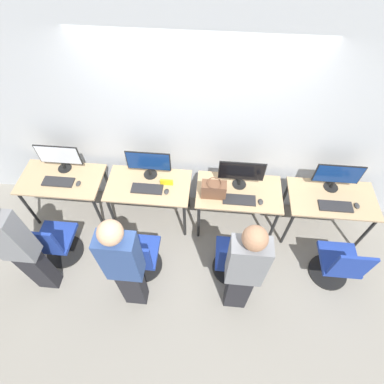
{
  "coord_description": "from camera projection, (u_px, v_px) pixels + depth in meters",
  "views": [
    {
      "loc": [
        0.2,
        -2.04,
        3.72
      ],
      "look_at": [
        0.0,
        0.12,
        0.9
      ],
      "focal_mm": 28.0,
      "sensor_mm": 36.0,
      "label": 1
    }
  ],
  "objects": [
    {
      "name": "office_chair_far_right",
      "position": [
        338.0,
        265.0,
        3.58
      ],
      "size": [
        0.48,
        0.48,
        0.87
      ],
      "color": "black",
      "rests_on": "ground_plane"
    },
    {
      "name": "ground_plane",
      "position": [
        191.0,
        238.0,
        4.2
      ],
      "size": [
        20.0,
        20.0,
        0.0
      ],
      "primitive_type": "plane",
      "color": "gray"
    },
    {
      "name": "monitor_right",
      "position": [
        241.0,
        173.0,
        3.64
      ],
      "size": [
        0.56,
        0.18,
        0.4
      ],
      "color": "black",
      "rests_on": "desk_right"
    },
    {
      "name": "office_chair_left",
      "position": [
        140.0,
        257.0,
        3.64
      ],
      "size": [
        0.48,
        0.48,
        0.87
      ],
      "color": "black",
      "rests_on": "ground_plane"
    },
    {
      "name": "mouse_far_left",
      "position": [
        78.0,
        184.0,
        3.81
      ],
      "size": [
        0.06,
        0.09,
        0.03
      ],
      "color": "#333333",
      "rests_on": "desk_far_left"
    },
    {
      "name": "office_chair_far_left",
      "position": [
        55.0,
        243.0,
        3.76
      ],
      "size": [
        0.48,
        0.48,
        0.87
      ],
      "color": "black",
      "rests_on": "ground_plane"
    },
    {
      "name": "handbag",
      "position": [
        214.0,
        189.0,
        3.62
      ],
      "size": [
        0.3,
        0.18,
        0.25
      ],
      "color": "brown",
      "rests_on": "desk_right"
    },
    {
      "name": "monitor_far_right",
      "position": [
        337.0,
        176.0,
        3.61
      ],
      "size": [
        0.56,
        0.18,
        0.4
      ],
      "color": "black",
      "rests_on": "desk_far_right"
    },
    {
      "name": "monitor_left",
      "position": [
        149.0,
        163.0,
        3.74
      ],
      "size": [
        0.56,
        0.18,
        0.4
      ],
      "color": "black",
      "rests_on": "desk_left"
    },
    {
      "name": "desk_right",
      "position": [
        238.0,
        196.0,
        3.83
      ],
      "size": [
        1.07,
        0.6,
        0.75
      ],
      "color": "tan",
      "rests_on": "ground_plane"
    },
    {
      "name": "wall_back",
      "position": [
        197.0,
        126.0,
        3.53
      ],
      "size": [
        12.0,
        0.05,
        2.8
      ],
      "color": "#B7BCC1",
      "rests_on": "ground_plane"
    },
    {
      "name": "placard_left",
      "position": [
        167.0,
        182.0,
        3.79
      ],
      "size": [
        0.16,
        0.03,
        0.08
      ],
      "color": "yellow",
      "rests_on": "desk_left"
    },
    {
      "name": "desk_left",
      "position": [
        149.0,
        189.0,
        3.89
      ],
      "size": [
        1.07,
        0.6,
        0.75
      ],
      "color": "tan",
      "rests_on": "ground_plane"
    },
    {
      "name": "keyboard_far_right",
      "position": [
        336.0,
        206.0,
        3.6
      ],
      "size": [
        0.4,
        0.16,
        0.02
      ],
      "color": "#262628",
      "rests_on": "desk_far_right"
    },
    {
      "name": "person_far_left",
      "position": [
        17.0,
        247.0,
        3.05
      ],
      "size": [
        0.36,
        0.23,
        1.75
      ],
      "color": "#232328",
      "rests_on": "ground_plane"
    },
    {
      "name": "keyboard_left",
      "position": [
        147.0,
        189.0,
        3.76
      ],
      "size": [
        0.4,
        0.16,
        0.02
      ],
      "color": "#262628",
      "rests_on": "desk_left"
    },
    {
      "name": "person_left",
      "position": [
        124.0,
        266.0,
        2.95
      ],
      "size": [
        0.36,
        0.22,
        1.7
      ],
      "color": "#232328",
      "rests_on": "ground_plane"
    },
    {
      "name": "monitor_far_left",
      "position": [
        59.0,
        156.0,
        3.81
      ],
      "size": [
        0.56,
        0.18,
        0.4
      ],
      "color": "black",
      "rests_on": "desk_far_left"
    },
    {
      "name": "office_chair_right",
      "position": [
        233.0,
        260.0,
        3.62
      ],
      "size": [
        0.48,
        0.48,
        0.87
      ],
      "color": "black",
      "rests_on": "ground_plane"
    },
    {
      "name": "mouse_left",
      "position": [
        167.0,
        191.0,
        3.73
      ],
      "size": [
        0.06,
        0.09,
        0.03
      ],
      "color": "#333333",
      "rests_on": "desk_left"
    },
    {
      "name": "keyboard_right",
      "position": [
        239.0,
        200.0,
        3.66
      ],
      "size": [
        0.4,
        0.16,
        0.02
      ],
      "color": "#262628",
      "rests_on": "desk_right"
    },
    {
      "name": "person_right",
      "position": [
        244.0,
        270.0,
        2.94
      ],
      "size": [
        0.36,
        0.22,
        1.68
      ],
      "color": "#232328",
      "rests_on": "ground_plane"
    },
    {
      "name": "desk_far_left",
      "position": [
        63.0,
        183.0,
        3.96
      ],
      "size": [
        1.07,
        0.6,
        0.75
      ],
      "color": "tan",
      "rests_on": "ground_plane"
    },
    {
      "name": "desk_far_right",
      "position": [
        330.0,
        203.0,
        3.76
      ],
      "size": [
        1.07,
        0.6,
        0.75
      ],
      "color": "tan",
      "rests_on": "ground_plane"
    },
    {
      "name": "keyboard_far_left",
      "position": [
        58.0,
        182.0,
        3.83
      ],
      "size": [
        0.4,
        0.16,
        0.02
      ],
      "color": "#262628",
      "rests_on": "desk_far_left"
    },
    {
      "name": "mouse_right",
      "position": [
        261.0,
        202.0,
        3.63
      ],
      "size": [
        0.06,
        0.09,
        0.03
      ],
      "color": "#333333",
      "rests_on": "desk_right"
    },
    {
      "name": "mouse_far_right",
      "position": [
        357.0,
        206.0,
        3.6
      ],
      "size": [
        0.06,
        0.09,
        0.03
      ],
      "color": "#333333",
      "rests_on": "desk_far_right"
    }
  ]
}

